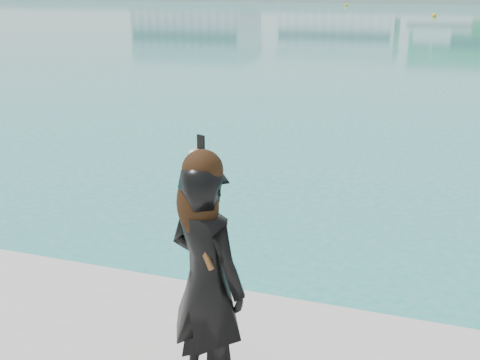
% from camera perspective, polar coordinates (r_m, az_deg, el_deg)
% --- Properties ---
extents(buoy_far, '(0.50, 0.50, 0.50)m').
position_cam_1_polar(buoy_far, '(103.35, 10.03, 15.96)').
color(buoy_far, '#DEAC0B').
rests_on(buoy_far, ground).
extents(buoy_extra, '(0.50, 0.50, 0.50)m').
position_cam_1_polar(buoy_extra, '(72.48, 17.93, 14.51)').
color(buoy_extra, '#DEAC0B').
rests_on(buoy_extra, ground).
extents(woman, '(0.76, 0.65, 1.88)m').
position_cam_1_polar(woman, '(4.20, -3.21, -9.09)').
color(woman, black).
rests_on(woman, near_quay).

